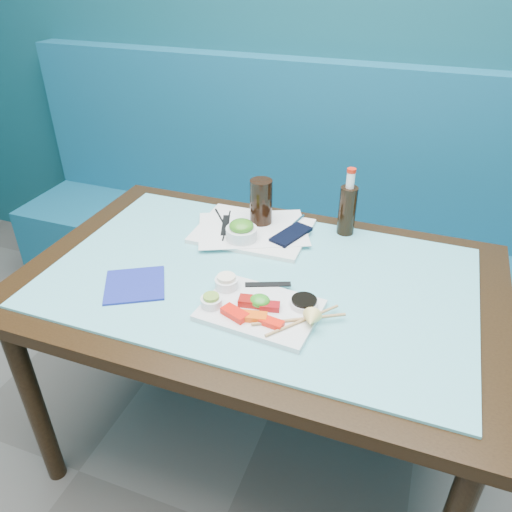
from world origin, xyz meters
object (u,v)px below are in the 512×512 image
(booth_bench, at_px, (320,247))
(seaweed_bowl, at_px, (242,234))
(serving_tray, at_px, (253,231))
(cola_bottle_body, at_px, (347,211))
(sashimi_plate, at_px, (260,310))
(cola_glass, at_px, (261,202))
(blue_napkin, at_px, (135,285))
(dining_table, at_px, (259,300))

(booth_bench, xyz_separation_m, seaweed_bowl, (-0.12, -0.68, 0.42))
(serving_tray, xyz_separation_m, cola_bottle_body, (0.29, 0.11, 0.08))
(cola_bottle_body, bearing_deg, seaweed_bowl, -148.49)
(booth_bench, relative_size, sashimi_plate, 9.95)
(serving_tray, xyz_separation_m, cola_glass, (0.01, 0.05, 0.08))
(serving_tray, distance_m, cola_bottle_body, 0.32)
(blue_napkin, bearing_deg, cola_glass, 64.65)
(booth_bench, height_order, serving_tray, booth_bench)
(seaweed_bowl, bearing_deg, cola_glass, 81.25)
(sashimi_plate, xyz_separation_m, cola_bottle_body, (0.12, 0.50, 0.07))
(dining_table, xyz_separation_m, cola_bottle_body, (0.19, 0.34, 0.17))
(cola_glass, distance_m, blue_napkin, 0.52)
(serving_tray, height_order, cola_glass, cola_glass)
(booth_bench, distance_m, cola_glass, 0.74)
(dining_table, distance_m, cola_glass, 0.35)
(serving_tray, relative_size, cola_glass, 2.38)
(booth_bench, xyz_separation_m, dining_table, (0.00, -0.84, 0.29))
(cola_glass, distance_m, cola_bottle_body, 0.29)
(booth_bench, height_order, cola_glass, booth_bench)
(serving_tray, height_order, blue_napkin, serving_tray)
(booth_bench, relative_size, cola_bottle_body, 18.16)
(cola_glass, bearing_deg, booth_bench, 80.06)
(dining_table, xyz_separation_m, serving_tray, (-0.11, 0.23, 0.10))
(booth_bench, bearing_deg, cola_bottle_body, -69.63)
(booth_bench, xyz_separation_m, serving_tray, (-0.11, -0.61, 0.39))
(dining_table, xyz_separation_m, blue_napkin, (-0.31, -0.17, 0.09))
(serving_tray, relative_size, cola_bottle_body, 2.25)
(seaweed_bowl, xyz_separation_m, cola_bottle_body, (0.30, 0.19, 0.05))
(sashimi_plate, xyz_separation_m, blue_napkin, (-0.38, -0.01, -0.00))
(seaweed_bowl, relative_size, cola_glass, 0.65)
(serving_tray, bearing_deg, blue_napkin, -118.07)
(dining_table, xyz_separation_m, seaweed_bowl, (-0.12, 0.16, 0.13))
(cola_bottle_body, distance_m, blue_napkin, 0.72)
(dining_table, relative_size, cola_glass, 8.99)
(dining_table, relative_size, serving_tray, 3.77)
(serving_tray, distance_m, cola_glass, 0.10)
(sashimi_plate, height_order, cola_glass, cola_glass)
(seaweed_bowl, height_order, cola_bottle_body, cola_bottle_body)
(serving_tray, relative_size, seaweed_bowl, 3.64)
(booth_bench, height_order, blue_napkin, booth_bench)
(dining_table, relative_size, cola_bottle_body, 8.47)
(dining_table, bearing_deg, sashimi_plate, -68.89)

